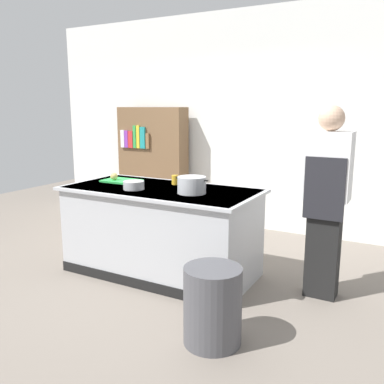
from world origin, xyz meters
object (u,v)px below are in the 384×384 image
(stock_pot, at_px, (192,185))
(person_chef, at_px, (326,198))
(bookshelf, at_px, (153,164))
(juice_cup, at_px, (175,180))
(onion, at_px, (114,176))
(mixing_bowl, at_px, (134,185))
(trash_bin, at_px, (213,305))

(stock_pot, xyz_separation_m, person_chef, (1.18, 0.32, -0.07))
(stock_pot, distance_m, person_chef, 1.22)
(stock_pot, relative_size, bookshelf, 0.20)
(stock_pot, distance_m, juice_cup, 0.49)
(onion, xyz_separation_m, stock_pot, (1.04, -0.13, 0.02))
(stock_pot, height_order, mixing_bowl, stock_pot)
(onion, xyz_separation_m, person_chef, (2.22, 0.19, -0.05))
(stock_pot, xyz_separation_m, juice_cup, (-0.37, 0.31, -0.03))
(juice_cup, distance_m, person_chef, 1.55)
(person_chef, bearing_deg, onion, 103.24)
(onion, distance_m, juice_cup, 0.69)
(onion, height_order, stock_pot, stock_pot)
(juice_cup, relative_size, trash_bin, 0.17)
(trash_bin, bearing_deg, person_chef, 66.03)
(trash_bin, distance_m, person_chef, 1.44)
(stock_pot, height_order, person_chef, person_chef)
(juice_cup, relative_size, person_chef, 0.06)
(onion, bearing_deg, stock_pot, -7.02)
(juice_cup, relative_size, bookshelf, 0.06)
(juice_cup, bearing_deg, trash_bin, -48.89)
(juice_cup, height_order, bookshelf, bookshelf)
(mixing_bowl, bearing_deg, bookshelf, 119.44)
(stock_pot, xyz_separation_m, bookshelf, (-1.71, 1.87, -0.13))
(juice_cup, bearing_deg, bookshelf, 130.71)
(person_chef, bearing_deg, trash_bin, 164.39)
(trash_bin, bearing_deg, onion, 149.55)
(mixing_bowl, bearing_deg, person_chef, 13.45)
(mixing_bowl, relative_size, juice_cup, 2.08)
(juice_cup, xyz_separation_m, person_chef, (1.55, 0.01, -0.04))
(stock_pot, bearing_deg, person_chef, 15.08)
(mixing_bowl, xyz_separation_m, trash_bin, (1.25, -0.76, -0.65))
(mixing_bowl, xyz_separation_m, bookshelf, (-1.11, 1.97, -0.09))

